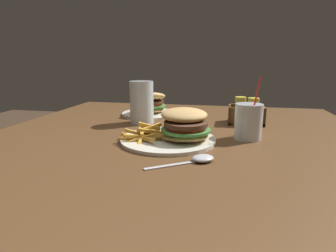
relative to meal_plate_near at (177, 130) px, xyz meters
name	(u,v)px	position (x,y,z in m)	size (l,w,h in m)	color
dining_table	(178,170)	(-0.01, 0.07, -0.15)	(1.21, 1.22, 0.76)	brown
meal_plate_near	(177,130)	(0.00, 0.00, 0.00)	(0.28, 0.28, 0.10)	silver
beer_glass	(142,104)	(-0.17, 0.22, 0.04)	(0.09, 0.09, 0.16)	silver
juice_glass	(248,122)	(0.20, 0.07, 0.02)	(0.08, 0.08, 0.19)	silver
spoon	(200,159)	(0.08, -0.15, -0.03)	(0.16, 0.12, 0.02)	silver
meal_plate_far	(150,107)	(-0.18, 0.38, 0.00)	(0.24, 0.24, 0.11)	silver
condiment_caddy	(246,114)	(0.21, 0.29, 0.00)	(0.13, 0.10, 0.10)	brown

